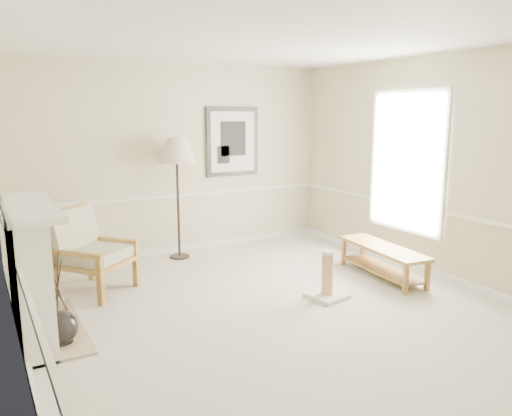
{
  "coord_description": "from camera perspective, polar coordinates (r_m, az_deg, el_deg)",
  "views": [
    {
      "loc": [
        -2.73,
        -4.5,
        2.16
      ],
      "look_at": [
        0.24,
        0.7,
        1.01
      ],
      "focal_mm": 35.0,
      "sensor_mm": 36.0,
      "label": 1
    }
  ],
  "objects": [
    {
      "name": "ground",
      "position": [
        5.69,
        1.44,
        -11.47
      ],
      "size": [
        5.5,
        5.5,
        0.0
      ],
      "primitive_type": "plane",
      "color": "silver",
      "rests_on": "ground"
    },
    {
      "name": "room",
      "position": [
        5.41,
        2.37,
        7.71
      ],
      "size": [
        5.04,
        5.54,
        2.92
      ],
      "color": "beige",
      "rests_on": "ground"
    },
    {
      "name": "fireplace",
      "position": [
        5.34,
        -24.42,
        -6.7
      ],
      "size": [
        0.64,
        1.64,
        1.31
      ],
      "color": "white",
      "rests_on": "ground"
    },
    {
      "name": "floor_vase",
      "position": [
        5.15,
        -21.37,
        -12.7
      ],
      "size": [
        0.32,
        0.32,
        0.92
      ],
      "rotation": [
        0.0,
        0.0,
        0.19
      ],
      "color": "black",
      "rests_on": "ground"
    },
    {
      "name": "armchair",
      "position": [
        6.42,
        -18.82,
        -4.24
      ],
      "size": [
        1.13,
        1.13,
        1.03
      ],
      "rotation": [
        0.0,
        0.0,
        0.69
      ],
      "color": "olive",
      "rests_on": "ground"
    },
    {
      "name": "floor_lamp",
      "position": [
        7.4,
        -9.06,
        6.16
      ],
      "size": [
        0.75,
        0.75,
        1.8
      ],
      "rotation": [
        0.0,
        0.0,
        0.41
      ],
      "color": "black",
      "rests_on": "ground"
    },
    {
      "name": "bench",
      "position": [
        6.88,
        14.25,
        -5.39
      ],
      "size": [
        0.59,
        1.5,
        0.42
      ],
      "rotation": [
        0.0,
        0.0,
        -0.11
      ],
      "color": "olive",
      "rests_on": "ground"
    },
    {
      "name": "scratching_post",
      "position": [
        6.01,
        8.14,
        -8.5
      ],
      "size": [
        0.47,
        0.47,
        0.58
      ],
      "rotation": [
        0.0,
        0.0,
        0.15
      ],
      "color": "white",
      "rests_on": "ground"
    }
  ]
}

